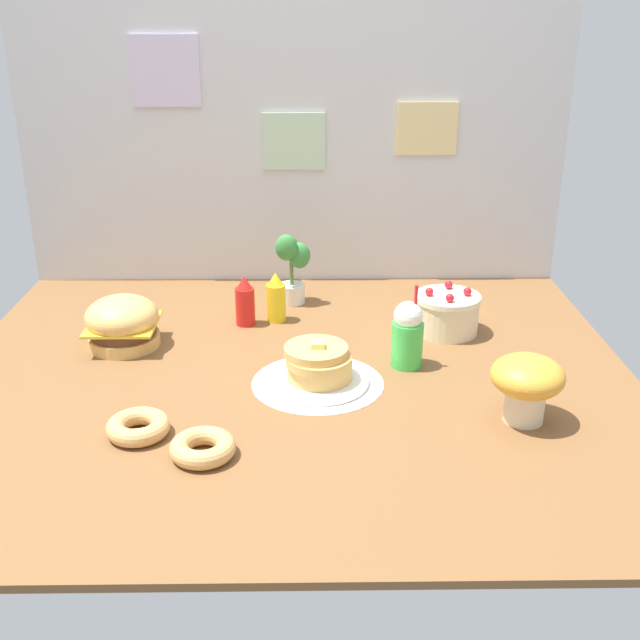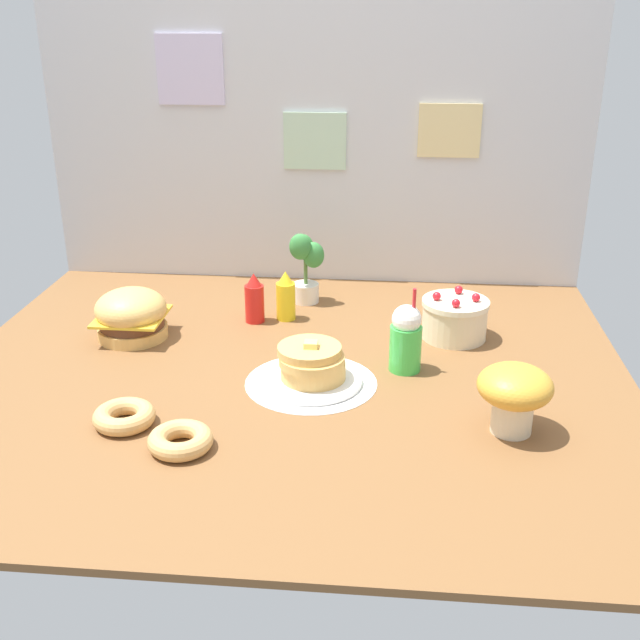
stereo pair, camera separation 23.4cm
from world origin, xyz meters
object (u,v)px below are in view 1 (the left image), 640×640
(ketchup_bottle, at_px, (245,302))
(donut_pink_glaze, at_px, (138,426))
(cream_soda_cup, at_px, (408,335))
(layer_cake, at_px, (447,313))
(mushroom_stool, at_px, (527,382))
(mustard_bottle, at_px, (276,299))
(burger, at_px, (123,323))
(pancake_stack, at_px, (318,367))
(potted_plant, at_px, (291,266))
(donut_chocolate, at_px, (203,447))

(ketchup_bottle, bearing_deg, donut_pink_glaze, -106.72)
(cream_soda_cup, bearing_deg, layer_cake, 57.64)
(ketchup_bottle, height_order, mushroom_stool, mushroom_stool)
(cream_soda_cup, distance_m, mushroom_stool, 0.43)
(mustard_bottle, distance_m, mushroom_stool, 0.97)
(burger, bearing_deg, pancake_stack, -23.77)
(donut_pink_glaze, relative_size, potted_plant, 0.61)
(mustard_bottle, height_order, donut_chocolate, mustard_bottle)
(cream_soda_cup, xyz_separation_m, donut_pink_glaze, (-0.72, -0.39, -0.08))
(potted_plant, distance_m, mushroom_stool, 1.06)
(burger, bearing_deg, ketchup_bottle, 24.70)
(layer_cake, bearing_deg, potted_plant, 151.95)
(burger, distance_m, layer_cake, 1.05)
(burger, distance_m, mushroom_stool, 1.25)
(cream_soda_cup, height_order, potted_plant, potted_plant)
(ketchup_bottle, xyz_separation_m, mushroom_stool, (0.78, -0.66, 0.03))
(mustard_bottle, relative_size, cream_soda_cup, 0.67)
(mustard_bottle, bearing_deg, ketchup_bottle, -162.54)
(mustard_bottle, bearing_deg, pancake_stack, -73.70)
(donut_chocolate, distance_m, potted_plant, 1.05)
(layer_cake, height_order, cream_soda_cup, cream_soda_cup)
(donut_pink_glaze, relative_size, donut_chocolate, 1.00)
(ketchup_bottle, relative_size, potted_plant, 0.66)
(burger, xyz_separation_m, cream_soda_cup, (0.88, -0.16, 0.02))
(layer_cake, relative_size, mustard_bottle, 1.25)
(ketchup_bottle, bearing_deg, layer_cake, -6.34)
(donut_chocolate, bearing_deg, ketchup_bottle, 87.11)
(pancake_stack, height_order, mushroom_stool, mushroom_stool)
(donut_pink_glaze, height_order, potted_plant, potted_plant)
(potted_plant, bearing_deg, cream_soda_cup, -56.10)
(mushroom_stool, bearing_deg, burger, 156.95)
(layer_cake, distance_m, mushroom_stool, 0.60)
(pancake_stack, bearing_deg, cream_soda_cup, 23.22)
(mustard_bottle, bearing_deg, layer_cake, -10.67)
(pancake_stack, distance_m, mushroom_stool, 0.58)
(ketchup_bottle, bearing_deg, potted_plant, 52.73)
(donut_chocolate, xyz_separation_m, mushroom_stool, (0.82, 0.16, 0.09))
(burger, height_order, layer_cake, burger)
(mushroom_stool, bearing_deg, mustard_bottle, 134.17)
(donut_chocolate, bearing_deg, layer_cake, 46.51)
(layer_cake, xyz_separation_m, potted_plant, (-0.52, 0.27, 0.07))
(layer_cake, relative_size, mushroom_stool, 1.13)
(layer_cake, distance_m, ketchup_bottle, 0.67)
(mushroom_stool, bearing_deg, donut_pink_glaze, -176.42)
(donut_chocolate, relative_size, mushroom_stool, 0.85)
(donut_chocolate, bearing_deg, potted_plant, 79.25)
(ketchup_bottle, xyz_separation_m, donut_chocolate, (-0.04, -0.82, -0.05))
(ketchup_bottle, relative_size, mustard_bottle, 1.00)
(cream_soda_cup, height_order, donut_chocolate, cream_soda_cup)
(donut_chocolate, bearing_deg, mushroom_stool, 11.25)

